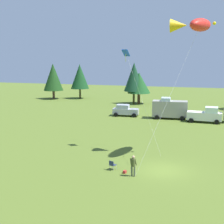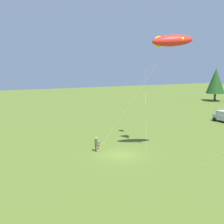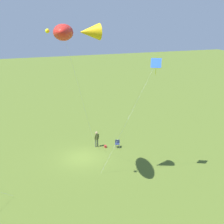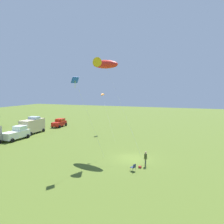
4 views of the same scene
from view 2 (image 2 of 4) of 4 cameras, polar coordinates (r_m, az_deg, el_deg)
ground_plane at (r=35.15m, az=1.55°, el=-7.82°), size 160.00×160.00×0.00m
person_kite_flyer at (r=36.05m, az=-2.93°, el=-5.69°), size 0.57×0.36×1.74m
folding_chair at (r=38.34m, az=-2.69°, el=-5.57°), size 0.63×0.63×0.82m
backpack_on_grass at (r=37.20m, az=-2.67°, el=-6.66°), size 0.26×0.34×0.22m
kite_large_fish at (r=34.24m, az=10.54°, el=12.68°), size 5.74×9.21×13.20m
kite_diamond_blue at (r=40.20m, az=6.04°, el=8.29°), size 4.62×2.31×10.34m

